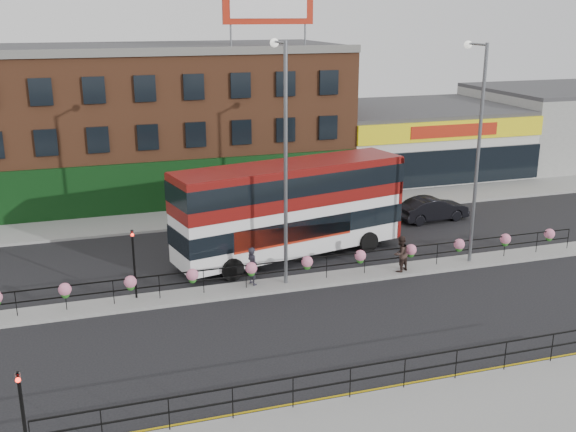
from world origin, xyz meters
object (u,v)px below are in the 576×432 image
object	(u,v)px
double_decker_bus	(291,200)
pedestrian_b	(400,254)
car	(432,209)
lamp_column_west	(284,144)
lamp_column_east	(476,135)
pedestrian_a	(252,266)

from	to	relation	value
double_decker_bus	pedestrian_b	xyz separation A→B (m)	(4.39, -3.96, -2.05)
car	lamp_column_west	size ratio (longest dim) A/B	0.41
double_decker_bus	pedestrian_b	bearing A→B (deg)	-42.03
double_decker_bus	car	xyz separation A→B (m)	(10.38, 3.52, -2.36)
lamp_column_east	pedestrian_b	bearing A→B (deg)	-173.25
lamp_column_west	lamp_column_east	xyz separation A→B (m)	(9.93, -0.09, -0.13)
pedestrian_b	lamp_column_west	size ratio (longest dim) A/B	0.16
car	pedestrian_a	distance (m)	15.04
pedestrian_b	lamp_column_east	size ratio (longest dim) A/B	0.17
pedestrian_a	lamp_column_west	world-z (taller)	lamp_column_west
lamp_column_east	lamp_column_west	bearing A→B (deg)	179.51
pedestrian_b	lamp_column_east	bearing A→B (deg)	161.21
lamp_column_west	lamp_column_east	world-z (taller)	lamp_column_west
pedestrian_b	lamp_column_west	distance (m)	8.20
lamp_column_west	pedestrian_b	bearing A→B (deg)	-5.56
double_decker_bus	lamp_column_west	xyz separation A→B (m)	(-1.45, -3.39, 3.68)
lamp_column_west	pedestrian_a	bearing A→B (deg)	178.85
pedestrian_b	double_decker_bus	bearing A→B (deg)	-67.57
car	pedestrian_a	xyz separation A→B (m)	(-13.38, -6.88, 0.32)
double_decker_bus	pedestrian_b	distance (m)	6.26
car	lamp_column_west	bearing A→B (deg)	115.49
car	pedestrian_b	size ratio (longest dim) A/B	2.55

